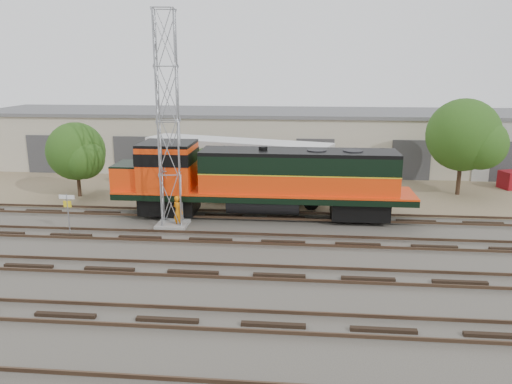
# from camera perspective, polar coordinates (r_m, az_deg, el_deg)

# --- Properties ---
(ground) EXTENTS (140.00, 140.00, 0.00)m
(ground) POSITION_cam_1_polar(r_m,az_deg,el_deg) (25.90, 2.99, -6.99)
(ground) COLOR #47423A
(ground) RESTS_ON ground
(dirt_strip) EXTENTS (80.00, 16.00, 0.02)m
(dirt_strip) POSITION_cam_1_polar(r_m,az_deg,el_deg) (40.24, 3.91, 0.75)
(dirt_strip) COLOR #726047
(dirt_strip) RESTS_ON ground
(tracks) EXTENTS (80.00, 20.40, 0.28)m
(tracks) POSITION_cam_1_polar(r_m,az_deg,el_deg) (23.10, 2.67, -9.49)
(tracks) COLOR black
(tracks) RESTS_ON ground
(warehouse) EXTENTS (58.40, 10.40, 5.30)m
(warehouse) POSITION_cam_1_polar(r_m,az_deg,el_deg) (47.59, 4.28, 6.07)
(warehouse) COLOR #B8B199
(warehouse) RESTS_ON ground
(locomotive) EXTENTS (18.61, 3.27, 4.47)m
(locomotive) POSITION_cam_1_polar(r_m,az_deg,el_deg) (31.01, 0.19, 1.52)
(locomotive) COLOR black
(locomotive) RESTS_ON tracks
(signal_tower) EXTENTS (1.83, 1.83, 12.39)m
(signal_tower) POSITION_cam_1_polar(r_m,az_deg,el_deg) (29.25, -9.96, 7.50)
(signal_tower) COLOR gray
(signal_tower) RESTS_ON ground
(sign_post) EXTENTS (0.94, 0.10, 2.30)m
(sign_post) POSITION_cam_1_polar(r_m,az_deg,el_deg) (30.39, -20.73, -1.51)
(sign_post) COLOR gray
(sign_post) RESTS_ON ground
(worker) EXTENTS (0.86, 0.79, 1.96)m
(worker) POSITION_cam_1_polar(r_m,az_deg,el_deg) (29.91, -8.90, -2.22)
(worker) COLOR orange
(worker) RESTS_ON ground
(semi_trailer) EXTENTS (13.89, 6.67, 4.21)m
(semi_trailer) POSITION_cam_1_polar(r_m,az_deg,el_deg) (35.94, -1.74, 3.45)
(semi_trailer) COLOR silver
(semi_trailer) RESTS_ON ground
(dumpster_red) EXTENTS (1.88, 1.82, 1.40)m
(dumpster_red) POSITION_cam_1_polar(r_m,az_deg,el_deg) (43.81, 27.13, 1.23)
(dumpster_red) COLOR maroon
(dumpster_red) RESTS_ON ground
(tree_west) EXTENTS (4.38, 4.18, 5.46)m
(tree_west) POSITION_cam_1_polar(r_m,az_deg,el_deg) (38.20, -19.68, 4.21)
(tree_west) COLOR #382619
(tree_west) RESTS_ON ground
(tree_mid) EXTENTS (4.48, 4.27, 4.27)m
(tree_mid) POSITION_cam_1_polar(r_m,az_deg,el_deg) (36.18, -4.25, 2.07)
(tree_mid) COLOR #382619
(tree_mid) RESTS_ON ground
(tree_east) EXTENTS (5.54, 5.28, 7.13)m
(tree_east) POSITION_cam_1_polar(r_m,az_deg,el_deg) (39.39, 23.05, 5.78)
(tree_east) COLOR #382619
(tree_east) RESTS_ON ground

